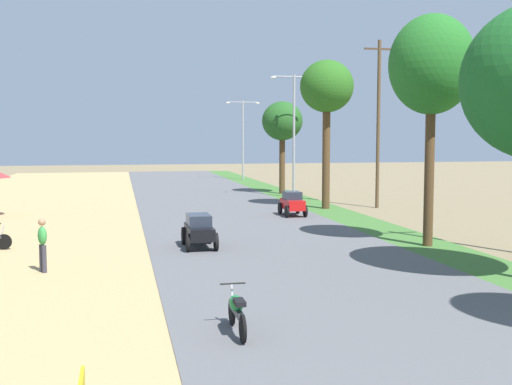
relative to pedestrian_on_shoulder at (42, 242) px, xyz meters
The scene contains 10 objects.
pedestrian_on_shoulder is the anchor object (origin of this frame).
median_tree_third 14.63m from the pedestrian_on_shoulder, ahead, with size 3.10×3.10×8.42m.
median_tree_fourth 20.51m from the pedestrian_on_shoulder, 46.62° to the left, with size 2.96×2.96×8.23m.
median_tree_fifth 27.74m from the pedestrian_on_shoulder, 60.61° to the left, with size 2.85×2.85×6.47m.
streetlamp_near 25.28m from the pedestrian_on_shoulder, 57.27° to the left, with size 3.16×0.20×8.06m.
streetlamp_mid 41.25m from the pedestrian_on_shoulder, 70.80° to the left, with size 3.16×0.20×7.33m.
utility_pole_near 22.50m from the pedestrian_on_shoulder, 41.07° to the left, with size 1.80×0.20×9.49m.
car_sedan_black 5.99m from the pedestrian_on_shoulder, 32.42° to the left, with size 1.10×2.26×1.19m.
car_hatchback_red 15.74m from the pedestrian_on_shoulder, 46.64° to the left, with size 1.04×2.00×1.23m.
motorbike_ahead_third 8.41m from the pedestrian_on_shoulder, 57.00° to the right, with size 0.54×1.80×0.94m.
Camera 1 is at (-5.43, -3.69, 4.10)m, focal length 44.80 mm.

